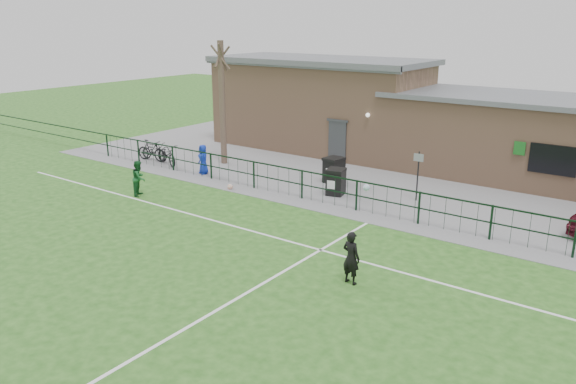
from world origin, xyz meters
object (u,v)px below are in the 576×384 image
Objects in this scene: wheelie_bin_left at (334,171)px; bicycle_c at (167,155)px; spectator_child at (203,159)px; bare_tree at (222,104)px; bicycle_b at (151,150)px; ball_ground at (230,187)px; sign_post at (418,176)px; wheelie_bin_right at (336,183)px; bicycle_a at (154,151)px; outfield_player at (139,178)px.

wheelie_bin_left is 8.62m from bicycle_c.
bare_tree is at bearing 127.85° from spectator_child.
bicycle_b reaches higher than ball_ground.
bicycle_c is 8.49× the size of ball_ground.
bicycle_b is 1.29× the size of spectator_child.
sign_post reaches higher than spectator_child.
bare_tree is at bearing 156.13° from wheelie_bin_right.
ball_ground is (6.61, -1.41, -0.44)m from bicycle_b.
bicycle_b is (-0.03, -0.18, 0.07)m from bicycle_a.
bare_tree reaches higher than ball_ground.
outfield_player is (-5.48, -6.26, 0.19)m from wheelie_bin_left.
sign_post is at bearing 3.53° from wheelie_bin_left.
wheelie_bin_right is 4.27× the size of ball_ground.
bicycle_a is at bearing 167.96° from wheelie_bin_right.
bicycle_c is (-9.35, -0.70, 0.02)m from wheelie_bin_right.
outfield_player reaches higher than wheelie_bin_right.
sign_post is (4.03, -0.28, 0.48)m from wheelie_bin_left.
bicycle_b is at bearing 105.04° from bicycle_c.
wheelie_bin_right is 8.07m from outfield_player.
bare_tree is at bearing -64.59° from bicycle_a.
bare_tree is 3.00× the size of sign_post.
wheelie_bin_right is 10.66m from bicycle_b.
sign_post is 1.01× the size of bicycle_c.
ball_ground is at bearing -44.57° from bare_tree.
bicycle_c is 4.98m from outfield_player.
sign_post is (10.34, -0.03, -1.98)m from bare_tree.
bare_tree is 4.51m from bicycle_b.
ball_ground is (6.58, -1.58, -0.37)m from bicycle_a.
bicycle_b is 3.94m from spectator_child.
bicycle_c is 1.44× the size of spectator_child.
outfield_player is (4.12, -4.36, 0.24)m from bicycle_a.
wheelie_bin_right is 6.77m from spectator_child.
spectator_child is 3.93m from outfield_player.
sign_post is at bearing -84.46° from bicycle_a.
bicycle_a is 7.56× the size of ball_ground.
sign_post is 8.53× the size of ball_ground.
wheelie_bin_right is 0.56× the size of bicycle_b.
bicycle_a is (-9.60, -1.90, -0.06)m from wheelie_bin_left.
ball_ground is at bearing -1.53° from spectator_child.
wheelie_bin_right is 3.29m from sign_post.
sign_post reaches higher than wheelie_bin_right.
spectator_child is at bearing -168.08° from sign_post.
sign_post reaches higher than bicycle_b.
bicycle_a is at bearing -164.72° from spectator_child.
sign_post is at bearing -61.45° from bicycle_c.
sign_post is 13.79m from bicycle_b.
bicycle_a is 6.78m from ball_ground.
bicycle_a is at bearing -161.31° from wheelie_bin_left.
wheelie_bin_left is at bearing 49.09° from ball_ground.
wheelie_bin_left reaches higher than ball_ground.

